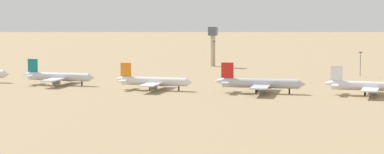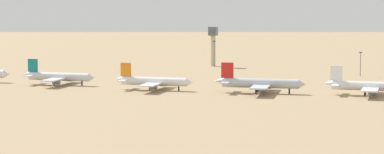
# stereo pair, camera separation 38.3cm
# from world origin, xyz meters

# --- Properties ---
(ground) EXTENTS (4000.00, 4000.00, 0.00)m
(ground) POSITION_xyz_m (0.00, 0.00, 0.00)
(ground) COLOR #9E8460
(ridge_far_west) EXTENTS (283.57, 214.47, 77.44)m
(ridge_far_west) POSITION_xyz_m (-411.87, 1071.56, 38.72)
(ridge_far_west) COLOR slate
(ridge_far_west) RESTS_ON ground
(parked_jet_teal_1) EXTENTS (39.07, 32.78, 12.92)m
(parked_jet_teal_1) POSITION_xyz_m (-53.50, -6.63, 4.23)
(parked_jet_teal_1) COLOR silver
(parked_jet_teal_1) RESTS_ON ground
(parked_jet_orange_2) EXTENTS (38.66, 32.44, 12.79)m
(parked_jet_orange_2) POSITION_xyz_m (-0.38, -13.31, 4.19)
(parked_jet_orange_2) COLOR white
(parked_jet_orange_2) RESTS_ON ground
(parked_jet_red_3) EXTENTS (42.20, 35.61, 13.93)m
(parked_jet_red_3) POSITION_xyz_m (50.40, -10.46, 4.57)
(parked_jet_red_3) COLOR silver
(parked_jet_red_3) RESTS_ON ground
(parked_jet_white_4) EXTENTS (39.55, 33.12, 13.10)m
(parked_jet_white_4) POSITION_xyz_m (98.80, -4.81, 4.29)
(parked_jet_white_4) COLOR white
(parked_jet_white_4) RESTS_ON ground
(control_tower) EXTENTS (5.20, 5.20, 25.26)m
(control_tower) POSITION_xyz_m (-7.93, 121.29, 15.24)
(control_tower) COLOR #C6B793
(control_tower) RESTS_ON ground
(light_pole_west) EXTENTS (1.80, 0.50, 16.58)m
(light_pole_west) POSITION_xyz_m (-6.23, 117.60, 9.51)
(light_pole_west) COLOR #59595E
(light_pole_west) RESTS_ON ground
(light_pole_mid) EXTENTS (1.80, 0.50, 13.59)m
(light_pole_mid) POSITION_xyz_m (88.12, 83.33, 7.97)
(light_pole_mid) COLOR #59595E
(light_pole_mid) RESTS_ON ground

